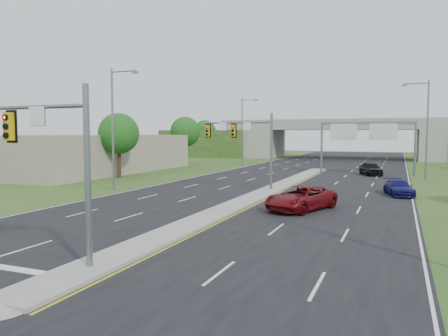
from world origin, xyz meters
TOP-DOWN VIEW (x-y plane):
  - ground at (0.00, 0.00)m, footprint 240.00×240.00m
  - road at (0.00, 35.00)m, footprint 24.00×160.00m
  - median at (0.00, 23.00)m, footprint 2.00×54.00m
  - median_nose at (0.00, -4.00)m, footprint 2.00×2.00m
  - lane_markings at (-0.60, 28.91)m, footprint 23.72×160.00m
  - signal_mast_near at (-2.26, -0.07)m, footprint 6.62×0.60m
  - signal_mast_far at (-2.26, 24.93)m, footprint 6.62×0.60m
  - sign_gantry at (6.68, 44.92)m, footprint 11.58×0.44m
  - overpass at (0.00, 80.00)m, footprint 80.00×14.00m
  - lightpole_l_mid at (-13.30, 20.00)m, footprint 2.85×0.25m
  - lightpole_l_far at (-13.30, 55.00)m, footprint 2.85×0.25m
  - lightpole_r_far at (13.30, 40.00)m, footprint 2.85×0.25m
  - tree_l_near at (-20.00, 30.00)m, footprint 4.80×4.80m
  - tree_l_mid at (-24.00, 55.00)m, footprint 5.20×5.20m
  - tree_back_a at (-38.00, 94.00)m, footprint 6.00×6.00m
  - tree_back_b at (-24.00, 94.00)m, footprint 5.60×5.60m
  - commercial_building at (-30.00, 35.00)m, footprint 18.00×30.00m
  - car_far_a at (4.65, 15.97)m, footprint 4.62×6.43m
  - car_far_b at (10.78, 25.99)m, footprint 2.86×4.77m
  - car_far_c at (7.47, 44.02)m, footprint 3.46×5.16m

SIDE VIEW (x-z plane):
  - ground at x=0.00m, z-range 0.00..0.00m
  - road at x=0.00m, z-range 0.00..0.02m
  - lane_markings at x=-0.60m, z-range 0.02..0.03m
  - median at x=0.00m, z-range 0.02..0.18m
  - median_nose at x=0.00m, z-range 0.02..0.18m
  - car_far_b at x=10.78m, z-range 0.02..1.31m
  - car_far_a at x=4.65m, z-range 0.02..1.65m
  - car_far_c at x=7.47m, z-range 0.02..1.65m
  - commercial_building at x=-30.00m, z-range 0.00..5.00m
  - overpass at x=0.00m, z-range -0.50..7.60m
  - signal_mast_near at x=-2.26m, z-range 1.23..8.23m
  - signal_mast_far at x=-2.26m, z-range 1.23..8.23m
  - tree_l_near at x=-20.00m, z-range 1.38..8.98m
  - sign_gantry at x=6.68m, z-range 1.90..8.58m
  - tree_l_mid at x=-24.00m, z-range 1.44..9.57m
  - tree_back_b at x=-24.00m, z-range 1.35..9.67m
  - tree_back_a at x=-38.00m, z-range 1.41..10.26m
  - lightpole_l_mid at x=-13.30m, z-range 0.60..11.60m
  - lightpole_l_far at x=-13.30m, z-range 0.60..11.60m
  - lightpole_r_far at x=13.30m, z-range 0.60..11.60m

